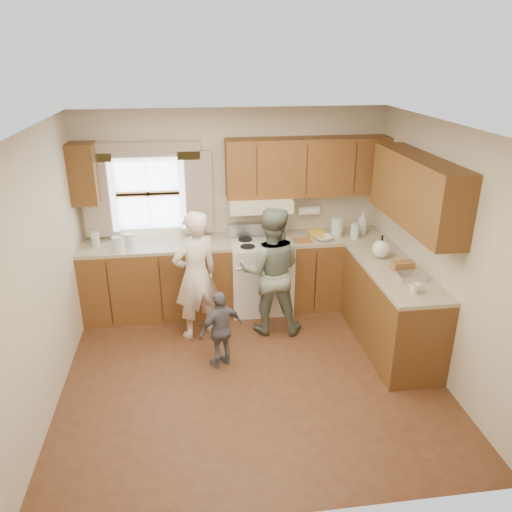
{
  "coord_description": "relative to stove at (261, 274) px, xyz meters",
  "views": [
    {
      "loc": [
        -0.54,
        -4.31,
        3.11
      ],
      "look_at": [
        0.1,
        0.4,
        1.15
      ],
      "focal_mm": 35.0,
      "sensor_mm": 36.0,
      "label": 1
    }
  ],
  "objects": [
    {
      "name": "room",
      "position": [
        -0.3,
        -1.44,
        0.78
      ],
      "size": [
        3.8,
        3.8,
        3.8
      ],
      "color": "#4F2818",
      "rests_on": "ground"
    },
    {
      "name": "kitchen_fixtures",
      "position": [
        0.31,
        -0.36,
        0.37
      ],
      "size": [
        3.8,
        2.25,
        2.15
      ],
      "color": "#4D2810",
      "rests_on": "ground"
    },
    {
      "name": "stove",
      "position": [
        0.0,
        0.0,
        0.0
      ],
      "size": [
        0.76,
        0.67,
        1.07
      ],
      "color": "silver",
      "rests_on": "ground"
    },
    {
      "name": "woman_left",
      "position": [
        -0.83,
        -0.59,
        0.29
      ],
      "size": [
        0.66,
        0.58,
        1.52
      ],
      "primitive_type": "imported",
      "rotation": [
        0.0,
        0.0,
        3.62
      ],
      "color": "white",
      "rests_on": "ground"
    },
    {
      "name": "woman_right",
      "position": [
        0.03,
        -0.59,
        0.3
      ],
      "size": [
        0.82,
        0.68,
        1.53
      ],
      "primitive_type": "imported",
      "rotation": [
        0.0,
        0.0,
        2.99
      ],
      "color": "#294431",
      "rests_on": "ground"
    },
    {
      "name": "child",
      "position": [
        -0.6,
        -1.25,
        -0.03
      ],
      "size": [
        0.55,
        0.42,
        0.86
      ],
      "primitive_type": "imported",
      "rotation": [
        0.0,
        0.0,
        3.61
      ],
      "color": "slate",
      "rests_on": "ground"
    }
  ]
}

